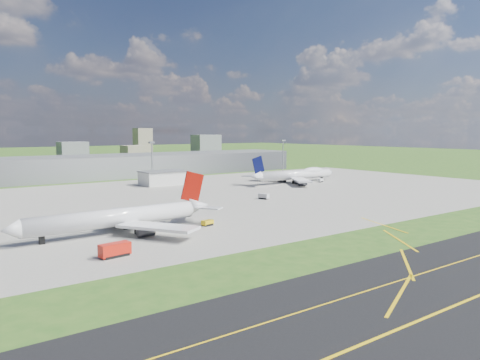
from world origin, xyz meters
TOP-DOWN VIEW (x-y plane):
  - ground at (0.00, 150.00)m, footprint 1400.00×1400.00m
  - apron at (10.00, 40.00)m, footprint 360.00×190.00m
  - terminal at (0.00, 165.00)m, footprint 300.00×42.00m
  - ops_building at (10.00, 100.00)m, footprint 26.00×16.00m
  - mast_center at (10.00, 115.00)m, footprint 3.50×2.00m
  - mast_east at (120.00, 115.00)m, footprint 3.50×2.00m
  - airliner_red_twin at (-62.82, -13.22)m, footprint 68.13×53.17m
  - airliner_blue_quad at (82.78, 60.96)m, footprint 68.49×53.77m
  - fire_truck at (-75.63, -39.41)m, footprint 8.45×4.06m
  - tug_yellow at (-34.75, -19.89)m, footprint 4.33×2.97m
  - van_white_near at (20.81, 17.31)m, footprint 3.66×5.60m
  - van_white_far at (97.09, 53.20)m, footprint 4.59×3.10m
  - bldg_c at (20.00, 310.00)m, footprint 26.00×20.00m
  - bldg_ce at (100.00, 350.00)m, footprint 22.00×24.00m
  - bldg_e at (180.00, 320.00)m, footprint 30.00×22.00m
  - bldg_tall_e at (140.00, 410.00)m, footprint 20.00×18.00m
  - tree_c at (-20.00, 280.00)m, footprint 8.10×8.10m
  - tree_e at (70.00, 275.00)m, footprint 7.65×7.65m
  - tree_far_e at (160.00, 285.00)m, footprint 6.30×6.30m

SIDE VIEW (x-z plane):
  - ground at x=0.00m, z-range 0.00..0.00m
  - apron at x=10.00m, z-range 0.00..0.08m
  - tug_yellow at x=-34.75m, z-range 0.03..1.97m
  - van_white_far at x=97.09m, z-range 0.02..2.24m
  - van_white_near at x=20.81m, z-range 0.01..2.63m
  - fire_truck at x=-75.63m, z-range -0.01..3.59m
  - ops_building at x=10.00m, z-range 0.00..8.00m
  - tree_far_e at x=160.00m, z-range 0.68..8.38m
  - airliner_blue_quad at x=82.78m, z-range -3.98..13.92m
  - airliner_red_twin at x=-62.82m, z-range -4.37..14.34m
  - tree_e at x=70.00m, z-range 0.84..10.19m
  - tree_c at x=-20.00m, z-range 0.89..10.79m
  - terminal at x=0.00m, z-range 0.00..15.00m
  - bldg_ce at x=100.00m, z-range 0.00..16.00m
  - bldg_c at x=20.00m, z-range 0.00..22.00m
  - bldg_e at x=180.00m, z-range 0.00..28.00m
  - mast_center at x=10.00m, z-range 4.76..30.66m
  - mast_east at x=120.00m, z-range 4.76..30.66m
  - bldg_tall_e at x=140.00m, z-range 0.00..36.00m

